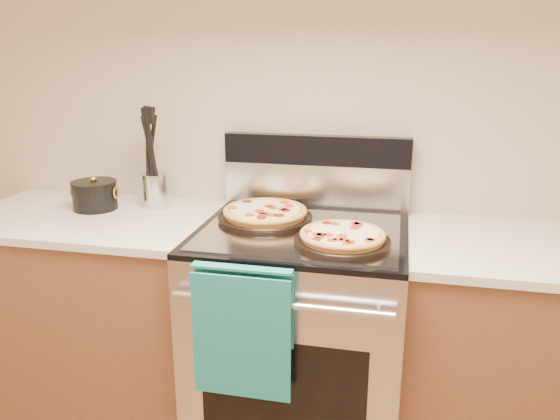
% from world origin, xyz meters
% --- Properties ---
extents(wall_back, '(4.00, 0.00, 4.00)m').
position_xyz_m(wall_back, '(0.00, 2.00, 1.35)').
color(wall_back, '#C8B390').
rests_on(wall_back, ground).
extents(range_body, '(0.76, 0.68, 0.90)m').
position_xyz_m(range_body, '(0.00, 1.65, 0.45)').
color(range_body, '#B7B7BC').
rests_on(range_body, ground).
extents(oven_window, '(0.56, 0.01, 0.40)m').
position_xyz_m(oven_window, '(0.00, 1.31, 0.45)').
color(oven_window, black).
rests_on(oven_window, range_body).
extents(cooktop, '(0.76, 0.68, 0.02)m').
position_xyz_m(cooktop, '(0.00, 1.65, 0.91)').
color(cooktop, black).
rests_on(cooktop, range_body).
extents(backsplash_lower, '(0.76, 0.06, 0.18)m').
position_xyz_m(backsplash_lower, '(0.00, 1.96, 1.01)').
color(backsplash_lower, silver).
rests_on(backsplash_lower, cooktop).
extents(backsplash_upper, '(0.76, 0.06, 0.12)m').
position_xyz_m(backsplash_upper, '(0.00, 1.96, 1.16)').
color(backsplash_upper, black).
rests_on(backsplash_upper, backsplash_lower).
extents(oven_handle, '(0.70, 0.03, 0.03)m').
position_xyz_m(oven_handle, '(0.00, 1.27, 0.80)').
color(oven_handle, silver).
rests_on(oven_handle, range_body).
extents(dish_towel, '(0.32, 0.05, 0.42)m').
position_xyz_m(dish_towel, '(-0.12, 1.27, 0.70)').
color(dish_towel, '#156D63').
rests_on(dish_towel, oven_handle).
extents(foil_sheet, '(0.70, 0.55, 0.01)m').
position_xyz_m(foil_sheet, '(0.00, 1.62, 0.92)').
color(foil_sheet, gray).
rests_on(foil_sheet, cooktop).
extents(cabinet_left, '(1.00, 0.62, 0.88)m').
position_xyz_m(cabinet_left, '(-0.88, 1.68, 0.44)').
color(cabinet_left, brown).
rests_on(cabinet_left, ground).
extents(countertop_left, '(1.02, 0.64, 0.03)m').
position_xyz_m(countertop_left, '(-0.88, 1.68, 0.90)').
color(countertop_left, beige).
rests_on(countertop_left, cabinet_left).
extents(cabinet_right, '(1.00, 0.62, 0.88)m').
position_xyz_m(cabinet_right, '(0.88, 1.68, 0.44)').
color(cabinet_right, brown).
rests_on(cabinet_right, ground).
extents(countertop_right, '(1.02, 0.64, 0.03)m').
position_xyz_m(countertop_right, '(0.88, 1.68, 0.90)').
color(countertop_right, beige).
rests_on(countertop_right, cabinet_right).
extents(pepperoni_pizza_back, '(0.44, 0.44, 0.05)m').
position_xyz_m(pepperoni_pizza_back, '(-0.16, 1.72, 0.95)').
color(pepperoni_pizza_back, '#B66F37').
rests_on(pepperoni_pizza_back, foil_sheet).
extents(pepperoni_pizza_front, '(0.39, 0.39, 0.04)m').
position_xyz_m(pepperoni_pizza_front, '(0.16, 1.52, 0.95)').
color(pepperoni_pizza_front, '#B66F37').
rests_on(pepperoni_pizza_front, foil_sheet).
extents(utensil_crock, '(0.14, 0.14, 0.15)m').
position_xyz_m(utensil_crock, '(-0.66, 1.85, 0.98)').
color(utensil_crock, silver).
rests_on(utensil_crock, countertop_left).
extents(saucepan, '(0.19, 0.19, 0.11)m').
position_xyz_m(saucepan, '(-0.90, 1.76, 0.96)').
color(saucepan, black).
rests_on(saucepan, countertop_left).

